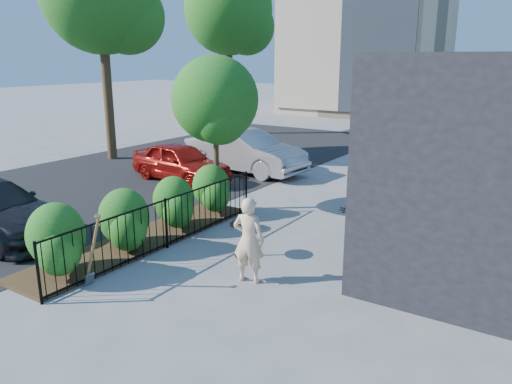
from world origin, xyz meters
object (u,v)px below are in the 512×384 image
Objects in this scene: shovel at (92,255)px; patio_tree at (216,105)px; cafe_table at (244,233)px; car_silver at (245,151)px; street_tree_far at (229,16)px; woman at (249,240)px; street_tree_near at (101,1)px; car_red at (181,162)px.

patio_tree is at bearing 101.37° from shovel.
cafe_table is 7.74m from car_silver.
shovel is (-1.38, -2.63, 0.14)m from cafe_table.
street_tree_far reaches higher than shovel.
street_tree_far reaches higher than car_silver.
car_silver reaches higher than shovel.
cafe_table is 1.23m from woman.
street_tree_near is at bearing 104.67° from car_silver.
car_red is at bearing 141.97° from cafe_table.
street_tree_far is 17.64m from cafe_table.
patio_tree is 8.92m from street_tree_near.
shovel is at bearing -156.88° from car_silver.
street_tree_far is (0.00, 8.00, 0.00)m from street_tree_near.
woman is 7.99m from car_red.
shovel is (-2.12, -1.70, -0.16)m from woman.
woman is at bearing -51.17° from cafe_table.
patio_tree reaches higher than shovel.
street_tree_near is at bearing 137.08° from shovel.
street_tree_far is 18.69m from woman.
car_silver reaches higher than car_red.
street_tree_far is 11.63m from car_red.
patio_tree is at bearing -149.66° from car_silver.
car_red is at bearing 159.73° from car_silver.
street_tree_near is at bearing -90.00° from street_tree_far.
street_tree_near reaches higher than car_silver.
cafe_table is at bearing -64.69° from woman.
car_silver is (1.04, 2.21, 0.12)m from car_red.
street_tree_near is 5.81× the size of shovel.
car_red is (-4.00, 6.83, -0.00)m from shovel.
patio_tree is at bearing -59.11° from woman.
patio_tree reaches higher than cafe_table.
patio_tree is 4.85m from woman.
car_silver is at bearing 9.63° from street_tree_near.
street_tree_far is at bearing 33.62° from car_red.
patio_tree is at bearing -22.57° from street_tree_near.
woman is 1.11× the size of shovel.
cafe_table is at bearing 62.40° from shovel.
street_tree_far is 19.02m from shovel.
cafe_table is 6.82m from car_red.
street_tree_far is at bearing 44.21° from car_silver.
street_tree_far is 11.08× the size of cafe_table.
cafe_table is 0.17× the size of car_silver.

